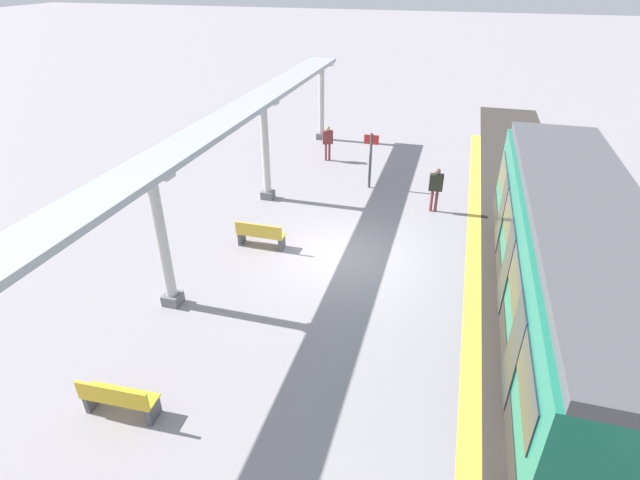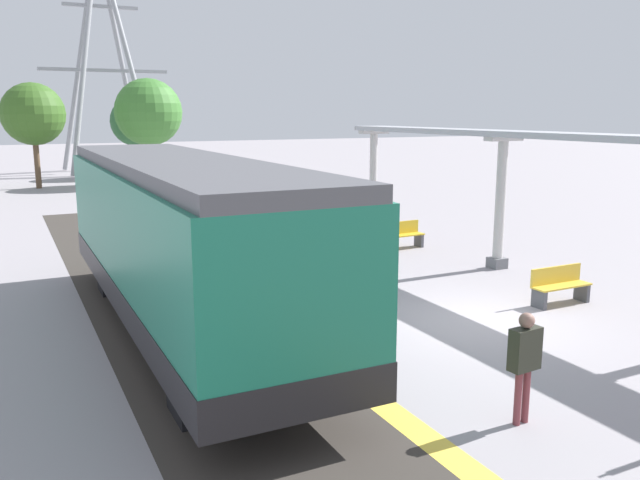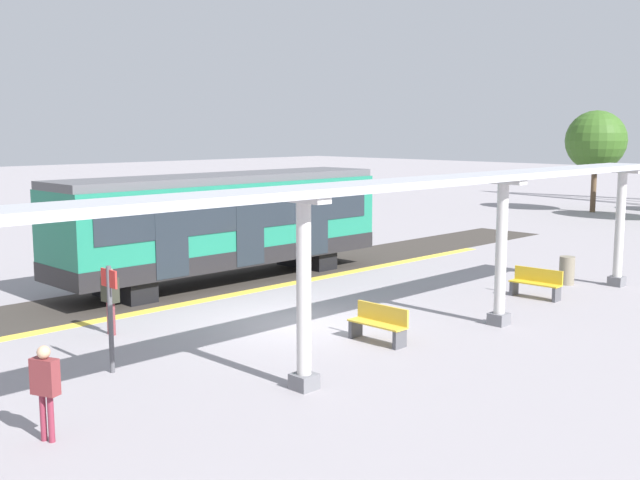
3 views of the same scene
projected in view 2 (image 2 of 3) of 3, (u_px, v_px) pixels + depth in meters
ground_plane at (475, 321)px, 13.68m from camera, size 176.00×176.00×0.00m
tactile_edge_strip at (310, 350)px, 11.99m from camera, size 0.46×27.04×0.01m
trackbed at (215, 367)px, 11.20m from camera, size 3.20×39.04×0.01m
train_near_carriage at (181, 243)px, 12.67m from camera, size 2.65×11.55×3.48m
canopy_pillar_third at (500, 203)px, 17.99m from camera, size 1.10×0.44×3.69m
canopy_pillar_fourth at (373, 180)px, 24.02m from camera, size 1.10×0.44×3.69m
canopy_beam at (619, 138)px, 14.37m from camera, size 1.20×21.91×0.16m
bench_near_end at (559, 285)px, 14.84m from camera, size 1.50×0.45×0.86m
bench_mid_platform at (401, 235)px, 20.94m from camera, size 1.52×0.52×0.86m
trash_bin at (356, 224)px, 22.96m from camera, size 0.48×0.48×0.90m
passenger_waiting_near_edge at (525, 355)px, 8.98m from camera, size 0.49×0.25×1.63m
electricity_pylon at (104, 58)px, 46.15m from camera, size 8.90×6.20×16.13m
tree_left_background at (148, 112)px, 38.53m from camera, size 3.98×3.98×6.34m
tree_right_background at (33, 114)px, 36.84m from camera, size 3.55×3.55×6.02m
tree_centre_background at (135, 122)px, 43.41m from camera, size 3.27×3.27×5.38m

